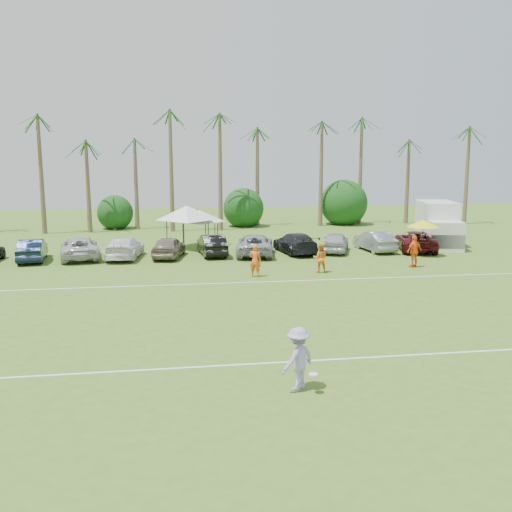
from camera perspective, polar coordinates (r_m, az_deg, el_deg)
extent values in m
plane|color=#41651E|center=(16.57, -3.98, -13.39)|extent=(120.00, 120.00, 0.00)
cube|color=white|center=(18.41, -4.53, -10.94)|extent=(80.00, 0.10, 0.01)
cube|color=white|center=(29.92, -6.31, -2.82)|extent=(80.00, 0.10, 0.01)
cone|color=brown|center=(54.28, -20.51, 7.60)|extent=(0.44, 0.44, 10.00)
cone|color=brown|center=(53.61, -16.31, 8.34)|extent=(0.44, 0.44, 11.00)
cone|color=brown|center=(53.31, -11.94, 6.90)|extent=(0.44, 0.44, 8.00)
cone|color=brown|center=(53.23, -7.62, 7.56)|extent=(0.44, 0.44, 9.00)
cone|color=brown|center=(53.46, -3.30, 8.17)|extent=(0.44, 0.44, 10.00)
cone|color=brown|center=(53.98, 0.97, 8.73)|extent=(0.44, 0.44, 11.00)
cone|color=brown|center=(55.11, 6.14, 7.14)|extent=(0.44, 0.44, 8.00)
cone|color=brown|center=(56.59, 11.09, 7.59)|extent=(0.44, 0.44, 9.00)
cone|color=brown|center=(58.46, 15.76, 7.96)|extent=(0.44, 0.44, 10.00)
cone|color=brown|center=(60.22, 19.28, 8.30)|extent=(0.44, 0.44, 11.00)
cylinder|color=brown|center=(54.70, -13.86, 3.42)|extent=(0.30, 0.30, 1.40)
sphere|color=#113D14|center=(54.59, -13.91, 4.57)|extent=(4.00, 4.00, 4.00)
cylinder|color=brown|center=(54.97, -1.28, 3.74)|extent=(0.30, 0.30, 1.40)
sphere|color=#113D14|center=(54.86, -1.28, 4.88)|extent=(4.00, 4.00, 4.00)
cylinder|color=brown|center=(57.15, 8.73, 3.86)|extent=(0.30, 0.30, 1.40)
sphere|color=#113D14|center=(57.05, 8.76, 4.96)|extent=(4.00, 4.00, 4.00)
imported|color=#FB5E1B|center=(31.48, -0.08, -0.45)|extent=(0.78, 0.66, 1.82)
imported|color=orange|center=(32.87, 6.43, -0.21)|extent=(0.93, 0.79, 1.67)
imported|color=orange|center=(35.51, 15.55, 0.47)|extent=(1.24, 0.88, 1.95)
cube|color=silver|center=(45.49, 17.65, 3.67)|extent=(3.50, 4.98, 2.45)
cube|color=silver|center=(42.56, 18.46, 1.90)|extent=(2.63, 2.27, 2.06)
cube|color=black|center=(41.89, 18.66, 1.36)|extent=(2.26, 0.84, 0.98)
cube|color=#E5590C|center=(45.82, 19.13, 3.07)|extent=(0.41, 1.53, 0.88)
cylinder|color=black|center=(42.62, 17.07, 1.18)|extent=(0.50, 0.93, 0.88)
cylinder|color=black|center=(43.06, 19.63, 1.13)|extent=(0.50, 0.93, 0.88)
cylinder|color=black|center=(46.63, 16.07, 1.94)|extent=(0.50, 0.93, 0.88)
cylinder|color=black|center=(47.03, 18.42, 1.88)|extent=(0.50, 0.93, 0.88)
cylinder|color=black|center=(40.35, -8.90, 1.88)|extent=(0.06, 0.06, 2.06)
cylinder|color=black|center=(40.45, -4.79, 1.98)|extent=(0.06, 0.06, 2.06)
cylinder|color=black|center=(43.22, -8.90, 2.40)|extent=(0.06, 0.06, 2.06)
cylinder|color=black|center=(43.32, -5.07, 2.50)|extent=(0.06, 0.06, 2.06)
pyramid|color=silver|center=(41.59, -6.97, 5.02)|extent=(4.46, 4.46, 1.03)
cylinder|color=black|center=(41.78, -7.22, 1.99)|extent=(0.06, 0.06, 1.77)
cylinder|color=black|center=(41.92, -3.85, 2.07)|extent=(0.06, 0.06, 1.77)
cylinder|color=black|center=(44.22, -7.32, 2.41)|extent=(0.06, 0.06, 1.77)
cylinder|color=black|center=(44.35, -4.14, 2.49)|extent=(0.06, 0.06, 1.77)
pyramid|color=white|center=(42.85, -5.67, 4.60)|extent=(3.83, 3.83, 0.89)
cylinder|color=black|center=(39.72, 16.31, 1.58)|extent=(0.05, 0.05, 2.20)
cone|color=yellow|center=(39.59, 16.38, 3.16)|extent=(2.20, 2.20, 0.50)
imported|color=#9F97D6|center=(16.43, 4.22, -10.19)|extent=(1.35, 1.24, 1.82)
cylinder|color=white|center=(16.28, 5.75, -11.69)|extent=(0.27, 0.27, 0.03)
imported|color=#101B31|center=(39.04, -21.48, 0.57)|extent=(1.92, 4.43, 1.42)
imported|color=#BDBEBE|center=(38.87, -17.23, 0.77)|extent=(3.13, 5.41, 1.42)
imported|color=white|center=(38.27, -13.02, 0.82)|extent=(2.59, 5.10, 1.42)
imported|color=#7C6C5E|center=(37.96, -8.71, 0.89)|extent=(2.53, 4.42, 1.42)
imported|color=black|center=(38.53, -4.43, 1.11)|extent=(1.87, 4.41, 1.42)
imported|color=#979AA6|center=(38.47, -0.11, 1.12)|extent=(3.18, 5.42, 1.42)
imported|color=black|center=(39.41, 3.94, 1.31)|extent=(2.60, 5.10, 1.42)
imported|color=#AAABB3|center=(40.10, 7.96, 1.39)|extent=(3.05, 4.48, 1.42)
imported|color=gray|center=(41.07, 11.79, 1.47)|extent=(1.91, 4.42, 1.42)
imported|color=#501016|center=(41.83, 15.66, 1.46)|extent=(3.52, 5.52, 1.42)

